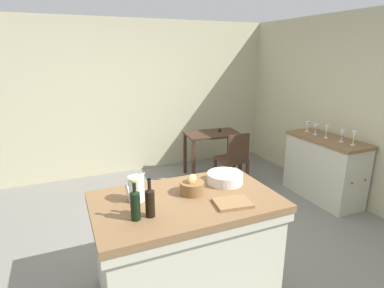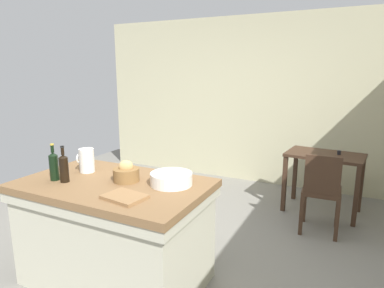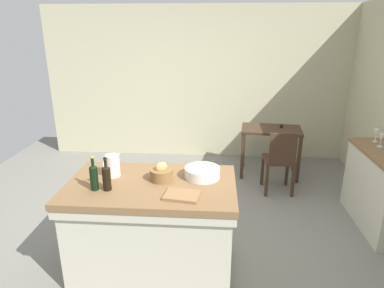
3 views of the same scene
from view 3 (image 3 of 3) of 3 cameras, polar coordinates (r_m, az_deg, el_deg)
ground_plane at (r=4.01m, az=-1.08°, el=-14.75°), size 6.76×6.76×0.00m
wall_back at (r=6.00m, az=1.14°, el=10.10°), size 5.32×0.12×2.60m
island_table at (r=3.32m, az=-6.61°, el=-12.90°), size 1.53×0.94×0.89m
side_cabinet at (r=4.51m, az=29.52°, el=-6.74°), size 0.52×1.16×0.91m
writing_desk at (r=5.38m, az=13.13°, el=1.29°), size 0.95×0.65×0.81m
wooden_chair at (r=4.84m, az=14.53°, el=-2.53°), size 0.42×0.42×0.92m
pitcher at (r=3.28m, az=-13.21°, el=-3.51°), size 0.17×0.13×0.25m
wash_bowl at (r=3.19m, az=1.74°, el=-4.81°), size 0.33×0.33×0.10m
bread_basket at (r=3.14m, az=-5.15°, el=-4.98°), size 0.21×0.21×0.18m
cutting_board at (r=2.86m, az=-1.69°, el=-8.62°), size 0.32×0.26×0.02m
wine_bottle_dark at (r=3.01m, az=-14.17°, el=-5.42°), size 0.07×0.07×0.30m
wine_bottle_amber at (r=3.04m, az=-16.17°, el=-5.27°), size 0.07×0.07×0.31m
wine_glass_right at (r=4.50m, az=29.27°, el=0.89°), size 0.07×0.07×0.16m
wine_glass_far_right at (r=4.67m, az=28.60°, el=1.60°), size 0.07×0.07×0.15m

